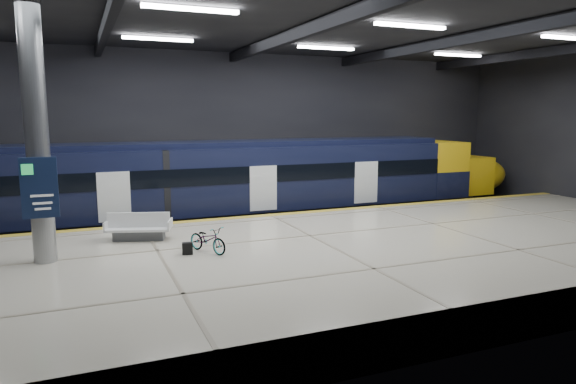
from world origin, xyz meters
TOP-DOWN VIEW (x-y plane):
  - ground at (0.00, 0.00)m, footprint 30.00×30.00m
  - room_shell at (-0.00, 0.00)m, footprint 30.10×16.10m
  - platform at (0.00, -2.50)m, footprint 30.00×11.00m
  - safety_strip at (0.00, 2.75)m, footprint 30.00×0.40m
  - rails at (0.00, 5.50)m, footprint 30.00×1.52m
  - train at (-1.05, 5.50)m, footprint 29.40×2.84m
  - bench at (-5.34, 0.54)m, footprint 2.19×1.42m
  - bicycle at (-3.65, -1.77)m, footprint 1.16×1.55m
  - pannier_bag at (-4.25, -1.77)m, footprint 0.33×0.23m
  - info_column at (-8.00, -1.03)m, footprint 0.90×0.78m

SIDE VIEW (x-z plane):
  - ground at x=0.00m, z-range 0.00..0.00m
  - rails at x=0.00m, z-range 0.00..0.16m
  - platform at x=0.00m, z-range 0.00..1.10m
  - safety_strip at x=0.00m, z-range 1.10..1.11m
  - pannier_bag at x=-4.25m, z-range 1.10..1.45m
  - bench at x=-5.34m, z-range 0.97..1.86m
  - bicycle at x=-3.65m, z-range 1.10..1.88m
  - train at x=-1.05m, z-range 0.16..3.95m
  - info_column at x=-8.00m, z-range 1.01..7.91m
  - room_shell at x=0.00m, z-range 1.69..9.74m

